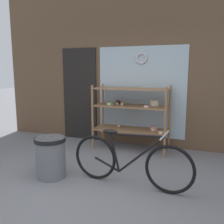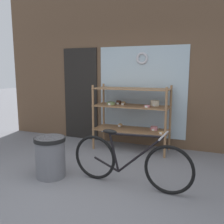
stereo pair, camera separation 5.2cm
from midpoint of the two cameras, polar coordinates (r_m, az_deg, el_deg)
The scene contains 5 objects.
ground_plane at distance 3.44m, azimuth -8.32°, elevation -18.57°, with size 30.00×30.00×0.00m, color slate.
storefront_facade at distance 5.41m, azimuth 5.01°, elevation 12.59°, with size 6.37×0.13×3.89m.
display_case at distance 5.03m, azimuth 5.05°, elevation 0.45°, with size 1.51×0.58×1.32m.
bicycle at distance 3.55m, azimuth 4.30°, elevation -11.19°, with size 1.77×0.46×0.80m.
trash_bin at distance 3.95m, azimuth -13.55°, elevation -9.59°, with size 0.47×0.47×0.62m.
Camera 2 is at (1.58, -2.59, 1.62)m, focal length 40.00 mm.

